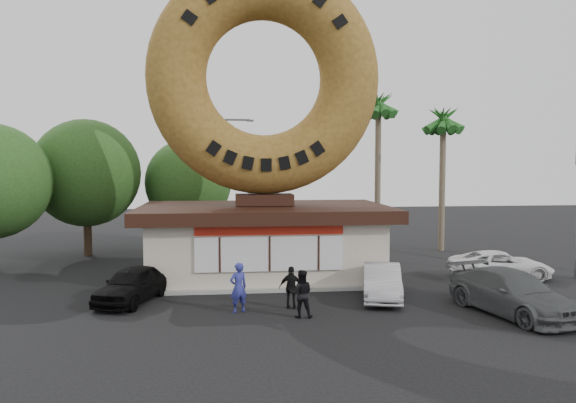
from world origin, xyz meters
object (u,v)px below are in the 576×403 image
at_px(car_silver, 382,282).
at_px(car_white, 501,265).
at_px(street_lamp, 224,174).
at_px(person_right, 292,288).
at_px(donut_shop, 264,238).
at_px(person_left, 238,287).
at_px(car_black, 132,284).
at_px(giant_donut, 264,78).
at_px(car_grey, 512,293).
at_px(person_center, 301,294).

bearing_deg(car_silver, car_white, 39.36).
distance_m(street_lamp, person_right, 16.40).
distance_m(donut_shop, street_lamp, 10.54).
relative_size(donut_shop, person_left, 6.36).
bearing_deg(car_black, car_white, 26.88).
distance_m(giant_donut, car_grey, 13.70).
bearing_deg(street_lamp, car_silver, -67.63).
bearing_deg(person_right, donut_shop, -71.84).
bearing_deg(person_right, car_silver, -151.00).
relative_size(giant_donut, person_left, 5.94).
bearing_deg(car_white, donut_shop, 87.69).
bearing_deg(person_right, car_white, -145.05).
xyz_separation_m(car_silver, car_grey, (3.85, -2.66, 0.09)).
height_order(person_left, person_right, person_left).
bearing_deg(car_silver, car_grey, -20.90).
xyz_separation_m(person_left, car_grey, (9.38, -1.31, -0.13)).
distance_m(person_left, car_black, 4.37).
distance_m(street_lamp, car_white, 17.47).
height_order(giant_donut, car_silver, giant_donut).
distance_m(car_grey, car_white, 6.26).
height_order(street_lamp, car_white, street_lamp).
relative_size(street_lamp, car_black, 2.03).
xyz_separation_m(person_center, car_grey, (7.28, -0.44, -0.06)).
relative_size(person_center, car_silver, 0.41).
xyz_separation_m(street_lamp, car_grey, (9.91, -17.37, -3.73)).
bearing_deg(car_white, person_left, 116.82).
bearing_deg(person_right, car_black, -2.84).
relative_size(car_black, car_silver, 0.99).
xyz_separation_m(car_black, car_white, (15.85, 2.54, -0.05)).
distance_m(donut_shop, person_right, 5.89).
height_order(street_lamp, person_right, street_lamp).
bearing_deg(car_black, donut_shop, 56.14).
distance_m(donut_shop, car_grey, 10.95).
bearing_deg(car_grey, car_black, 152.16).
xyz_separation_m(car_black, car_grey, (13.32, -3.18, 0.08)).
bearing_deg(donut_shop, person_left, -102.36).
xyz_separation_m(person_center, person_right, (-0.20, 1.14, -0.05)).
xyz_separation_m(giant_donut, person_right, (0.58, -5.79, -8.26)).
height_order(street_lamp, person_center, street_lamp).
xyz_separation_m(person_right, car_grey, (7.48, -1.58, -0.02)).
distance_m(person_left, car_white, 12.70).
xyz_separation_m(street_lamp, person_right, (2.43, -15.79, -3.72)).
bearing_deg(person_right, person_center, 112.26).
xyz_separation_m(donut_shop, person_center, (0.77, -6.92, -0.95)).
relative_size(street_lamp, person_right, 5.22).
xyz_separation_m(giant_donut, street_lamp, (-1.86, 10.00, -4.54)).
bearing_deg(street_lamp, person_left, -88.11).
bearing_deg(car_silver, donut_shop, 145.49).
distance_m(person_right, car_white, 10.83).
relative_size(person_left, car_silver, 0.44).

